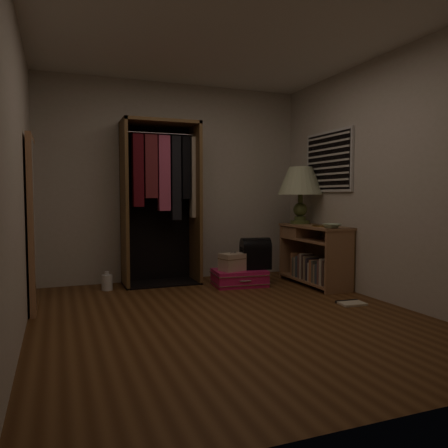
{
  "coord_description": "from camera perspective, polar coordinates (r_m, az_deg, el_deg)",
  "views": [
    {
      "loc": [
        -1.48,
        -3.68,
        1.13
      ],
      "look_at": [
        0.3,
        0.95,
        0.8
      ],
      "focal_mm": 35.0,
      "sensor_mm": 36.0,
      "label": 1
    }
  ],
  "objects": [
    {
      "name": "white_jug",
      "position": [
        5.41,
        -15.03,
        -7.35
      ],
      "size": [
        0.13,
        0.13,
        0.23
      ],
      "rotation": [
        0.0,
        0.0,
        0.0
      ],
      "color": "silver",
      "rests_on": "ground"
    },
    {
      "name": "room_walls",
      "position": [
        4.05,
        1.65,
        9.05
      ],
      "size": [
        3.52,
        4.02,
        2.6
      ],
      "color": "#BEB6A9",
      "rests_on": "ground"
    },
    {
      "name": "table_lamp",
      "position": [
        5.88,
        9.96,
        5.4
      ],
      "size": [
        0.73,
        0.73,
        0.75
      ],
      "rotation": [
        0.0,
        0.0,
        -0.24
      ],
      "color": "#455529",
      "rests_on": "console_bookshelf"
    },
    {
      "name": "black_bag",
      "position": [
        5.54,
        4.12,
        -3.77
      ],
      "size": [
        0.39,
        0.29,
        0.39
      ],
      "rotation": [
        0.0,
        0.0,
        -0.15
      ],
      "color": "black",
      "rests_on": "pink_suitcase"
    },
    {
      "name": "pink_suitcase",
      "position": [
        5.5,
        2.02,
        -7.0
      ],
      "size": [
        0.69,
        0.53,
        0.2
      ],
      "rotation": [
        0.0,
        0.0,
        -0.09
      ],
      "color": "#CD195D",
      "rests_on": "ground"
    },
    {
      "name": "open_wardrobe",
      "position": [
        5.6,
        -7.97,
        4.64
      ],
      "size": [
        1.01,
        0.5,
        2.05
      ],
      "color": "brown",
      "rests_on": "ground"
    },
    {
      "name": "brass_tray",
      "position": [
        5.45,
        12.7,
        -0.22
      ],
      "size": [
        0.27,
        0.27,
        0.01
      ],
      "rotation": [
        0.0,
        0.0,
        0.12
      ],
      "color": "olive",
      "rests_on": "console_bookshelf"
    },
    {
      "name": "ground",
      "position": [
        4.13,
        0.86,
        -12.08
      ],
      "size": [
        4.0,
        4.0,
        0.0
      ],
      "primitive_type": "plane",
      "color": "#523017",
      "rests_on": "ground"
    },
    {
      "name": "floor_mirror",
      "position": [
        4.7,
        -23.69,
        0.07
      ],
      "size": [
        0.06,
        0.8,
        1.7
      ],
      "color": "#B17C56",
      "rests_on": "ground"
    },
    {
      "name": "train_case",
      "position": [
        5.4,
        1.2,
        -4.96
      ],
      "size": [
        0.36,
        0.3,
        0.23
      ],
      "rotation": [
        0.0,
        0.0,
        0.28
      ],
      "color": "#BCA890",
      "rests_on": "pink_suitcase"
    },
    {
      "name": "ceramic_bowl",
      "position": [
        5.2,
        13.88,
        -0.24
      ],
      "size": [
        0.23,
        0.23,
        0.05
      ],
      "primitive_type": "imported",
      "rotation": [
        0.0,
        0.0,
        0.22
      ],
      "color": "#B6D9B5",
      "rests_on": "console_bookshelf"
    },
    {
      "name": "floor_book",
      "position": [
        4.79,
        16.21,
        -9.86
      ],
      "size": [
        0.27,
        0.23,
        0.02
      ],
      "rotation": [
        0.0,
        0.0,
        -0.08
      ],
      "color": "beige",
      "rests_on": "ground"
    },
    {
      "name": "console_bookshelf",
      "position": [
        5.64,
        11.6,
        -3.7
      ],
      "size": [
        0.42,
        1.12,
        0.75
      ],
      "color": "#956948",
      "rests_on": "ground"
    }
  ]
}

